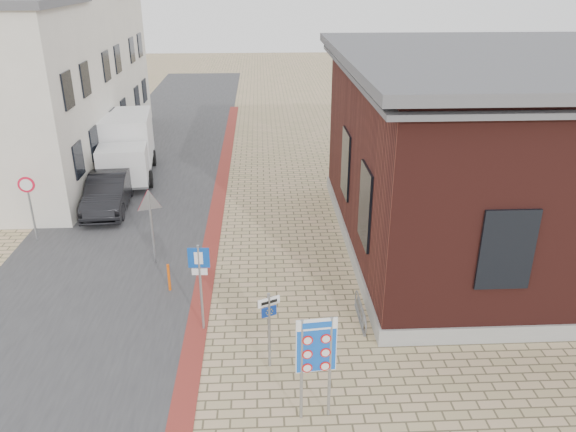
{
  "coord_description": "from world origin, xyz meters",
  "views": [
    {
      "loc": [
        -0.09,
        -11.24,
        9.19
      ],
      "look_at": [
        0.7,
        4.74,
        2.2
      ],
      "focal_mm": 35.0,
      "sensor_mm": 36.0,
      "label": 1
    }
  ],
  "objects_px": {
    "essen_sign": "(269,320)",
    "parking_sign": "(200,273)",
    "box_truck": "(127,147)",
    "bollard": "(169,278)",
    "sedan": "(108,192)",
    "border_sign": "(316,348)"
  },
  "relations": [
    {
      "from": "essen_sign",
      "to": "bollard",
      "type": "height_order",
      "value": "essen_sign"
    },
    {
      "from": "border_sign",
      "to": "parking_sign",
      "type": "distance_m",
      "value": 4.48
    },
    {
      "from": "border_sign",
      "to": "bollard",
      "type": "distance_m",
      "value": 7.05
    },
    {
      "from": "box_truck",
      "to": "bollard",
      "type": "height_order",
      "value": "box_truck"
    },
    {
      "from": "sedan",
      "to": "essen_sign",
      "type": "height_order",
      "value": "essen_sign"
    },
    {
      "from": "bollard",
      "to": "sedan",
      "type": "bearing_deg",
      "value": 117.02
    },
    {
      "from": "box_truck",
      "to": "bollard",
      "type": "xyz_separation_m",
      "value": [
        3.49,
        -10.92,
        -1.03
      ]
    },
    {
      "from": "border_sign",
      "to": "essen_sign",
      "type": "height_order",
      "value": "border_sign"
    },
    {
      "from": "parking_sign",
      "to": "box_truck",
      "type": "bearing_deg",
      "value": 112.24
    },
    {
      "from": "sedan",
      "to": "parking_sign",
      "type": "height_order",
      "value": "parking_sign"
    },
    {
      "from": "sedan",
      "to": "essen_sign",
      "type": "relative_size",
      "value": 2.1
    },
    {
      "from": "border_sign",
      "to": "parking_sign",
      "type": "height_order",
      "value": "parking_sign"
    },
    {
      "from": "sedan",
      "to": "box_truck",
      "type": "distance_m",
      "value": 4.19
    },
    {
      "from": "sedan",
      "to": "parking_sign",
      "type": "bearing_deg",
      "value": -66.21
    },
    {
      "from": "sedan",
      "to": "border_sign",
      "type": "distance_m",
      "value": 14.54
    },
    {
      "from": "parking_sign",
      "to": "border_sign",
      "type": "bearing_deg",
      "value": -49.06
    },
    {
      "from": "sedan",
      "to": "bollard",
      "type": "distance_m",
      "value": 7.63
    },
    {
      "from": "essen_sign",
      "to": "parking_sign",
      "type": "xyz_separation_m",
      "value": [
        -1.82,
        1.7,
        0.4
      ]
    },
    {
      "from": "sedan",
      "to": "parking_sign",
      "type": "relative_size",
      "value": 1.71
    },
    {
      "from": "box_truck",
      "to": "border_sign",
      "type": "bearing_deg",
      "value": -72.48
    },
    {
      "from": "essen_sign",
      "to": "parking_sign",
      "type": "height_order",
      "value": "parking_sign"
    },
    {
      "from": "box_truck",
      "to": "parking_sign",
      "type": "distance_m",
      "value": 13.87
    }
  ]
}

